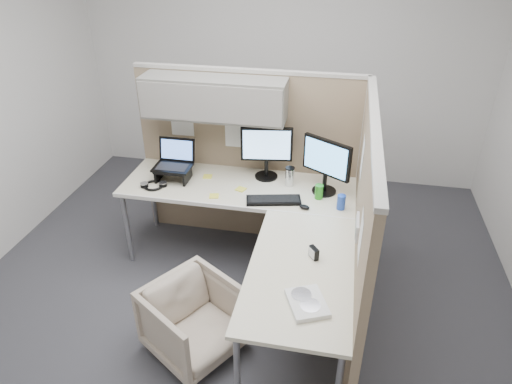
% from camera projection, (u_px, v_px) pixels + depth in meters
% --- Properties ---
extents(ground, '(4.50, 4.50, 0.00)m').
position_uv_depth(ground, '(238.00, 294.00, 3.78)').
color(ground, '#343338').
rests_on(ground, ground).
extents(partition_back, '(2.00, 0.36, 1.63)m').
position_uv_depth(partition_back, '(234.00, 131.00, 3.97)').
color(partition_back, '#90795E').
rests_on(partition_back, ground).
extents(partition_right, '(0.07, 2.03, 1.63)m').
position_uv_depth(partition_right, '(360.00, 230.00, 3.16)').
color(partition_right, '#90795E').
rests_on(partition_right, ground).
extents(desk, '(2.00, 1.98, 0.73)m').
position_uv_depth(desk, '(256.00, 218.00, 3.52)').
color(desk, beige).
rests_on(desk, ground).
extents(office_chair, '(0.77, 0.78, 0.59)m').
position_uv_depth(office_chair, '(194.00, 317.00, 3.15)').
color(office_chair, '#BFAC98').
rests_on(office_chair, ground).
extents(monitor_left, '(0.44, 0.20, 0.47)m').
position_uv_depth(monitor_left, '(267.00, 149.00, 3.88)').
color(monitor_left, black).
rests_on(monitor_left, desk).
extents(monitor_right, '(0.39, 0.26, 0.47)m').
position_uv_depth(monitor_right, '(326.00, 162.00, 3.66)').
color(monitor_right, black).
rests_on(monitor_right, desk).
extents(laptop_station, '(0.32, 0.27, 0.33)m').
position_uv_depth(laptop_station, '(174.00, 165.00, 3.94)').
color(laptop_station, black).
rests_on(laptop_station, desk).
extents(keyboard, '(0.46, 0.24, 0.02)m').
position_uv_depth(keyboard, '(274.00, 200.00, 3.65)').
color(keyboard, black).
rests_on(keyboard, desk).
extents(mouse, '(0.10, 0.08, 0.03)m').
position_uv_depth(mouse, '(304.00, 207.00, 3.56)').
color(mouse, black).
rests_on(mouse, desk).
extents(travel_mug, '(0.08, 0.08, 0.17)m').
position_uv_depth(travel_mug, '(290.00, 176.00, 3.85)').
color(travel_mug, silver).
rests_on(travel_mug, desk).
extents(soda_can_green, '(0.07, 0.07, 0.12)m').
position_uv_depth(soda_can_green, '(341.00, 202.00, 3.53)').
color(soda_can_green, '#1E3FA5').
rests_on(soda_can_green, desk).
extents(soda_can_silver, '(0.07, 0.07, 0.12)m').
position_uv_depth(soda_can_silver, '(319.00, 192.00, 3.67)').
color(soda_can_silver, '#268C1E').
rests_on(soda_can_silver, desk).
extents(sticky_note_a, '(0.09, 0.09, 0.01)m').
position_uv_depth(sticky_note_a, '(214.00, 196.00, 3.73)').
color(sticky_note_a, yellow).
rests_on(sticky_note_a, desk).
extents(sticky_note_d, '(0.10, 0.10, 0.01)m').
position_uv_depth(sticky_note_d, '(241.00, 189.00, 3.82)').
color(sticky_note_d, yellow).
rests_on(sticky_note_d, desk).
extents(sticky_note_c, '(0.09, 0.09, 0.01)m').
position_uv_depth(sticky_note_c, '(208.00, 176.00, 4.02)').
color(sticky_note_c, yellow).
rests_on(sticky_note_c, desk).
extents(headphones, '(0.22, 0.22, 0.03)m').
position_uv_depth(headphones, '(154.00, 185.00, 3.86)').
color(headphones, black).
rests_on(headphones, desk).
extents(paper_stack, '(0.29, 0.32, 0.03)m').
position_uv_depth(paper_stack, '(307.00, 303.00, 2.65)').
color(paper_stack, white).
rests_on(paper_stack, desk).
extents(desk_clock, '(0.07, 0.08, 0.08)m').
position_uv_depth(desk_clock, '(314.00, 253.00, 3.01)').
color(desk_clock, black).
rests_on(desk_clock, desk).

